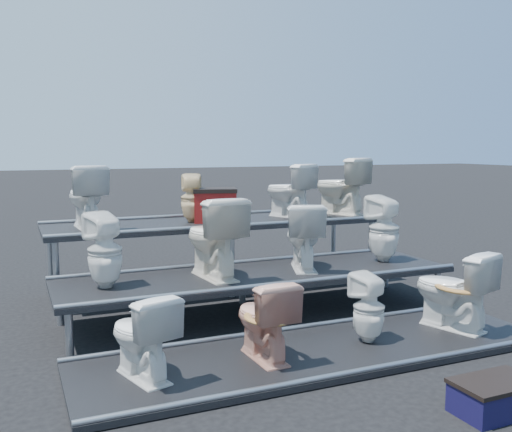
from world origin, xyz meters
name	(u,v)px	position (x,y,z in m)	size (l,w,h in m)	color
ground	(259,315)	(0.00, 0.00, 0.00)	(80.00, 80.00, 0.00)	black
tier_front	(320,353)	(0.00, -1.30, 0.03)	(4.20, 1.20, 0.06)	black
tier_mid	(259,294)	(0.00, 0.00, 0.23)	(4.20, 1.20, 0.46)	black
tier_back	(218,254)	(0.00, 1.30, 0.43)	(4.20, 1.20, 0.86)	black
toilet_0	(142,335)	(-1.53, -1.30, 0.39)	(0.37, 0.65, 0.66)	silver
toilet_1	(264,319)	(-0.53, -1.30, 0.40)	(0.38, 0.66, 0.67)	tan
toilet_2	(369,308)	(0.49, -1.30, 0.37)	(0.28, 0.29, 0.62)	silver
toilet_3	(453,289)	(1.45, -1.30, 0.44)	(0.43, 0.75, 0.76)	silver
toilet_4	(105,250)	(-1.59, 0.00, 0.82)	(0.32, 0.33, 0.72)	silver
toilet_5	(213,237)	(-0.51, 0.00, 0.88)	(0.46, 0.81, 0.83)	silver
toilet_6	(303,236)	(0.53, 0.00, 0.82)	(0.41, 0.71, 0.73)	silver
toilet_7	(384,229)	(1.58, 0.00, 0.84)	(0.35, 0.35, 0.77)	silver
toilet_8	(86,197)	(-1.59, 1.30, 1.22)	(0.40, 0.71, 0.72)	silver
toilet_9	(192,198)	(-0.34, 1.30, 1.16)	(0.27, 0.28, 0.60)	beige
toilet_10	(289,190)	(1.00, 1.30, 1.21)	(0.40, 0.69, 0.71)	silver
toilet_11	(340,186)	(1.79, 1.30, 1.25)	(0.43, 0.76, 0.78)	silver
red_crate	(215,207)	(-0.05, 1.26, 1.04)	(0.51, 0.41, 0.37)	maroon
step_stool	(495,399)	(0.56, -2.69, 0.10)	(0.56, 0.33, 0.20)	black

